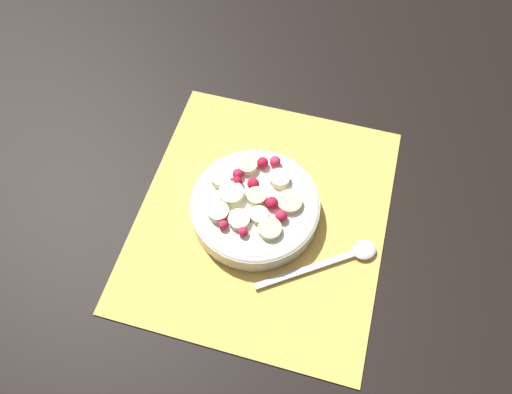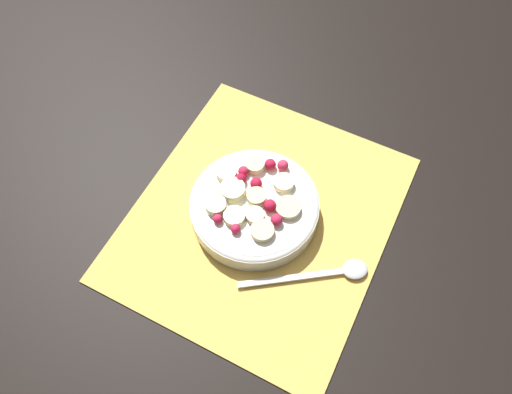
{
  "view_description": "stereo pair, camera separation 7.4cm",
  "coord_description": "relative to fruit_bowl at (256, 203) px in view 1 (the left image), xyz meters",
  "views": [
    {
      "loc": [
        -0.35,
        -0.09,
        0.69
      ],
      "look_at": [
        0.0,
        0.01,
        0.05
      ],
      "focal_mm": 35.0,
      "sensor_mm": 36.0,
      "label": 1
    },
    {
      "loc": [
        -0.33,
        -0.16,
        0.69
      ],
      "look_at": [
        0.0,
        0.01,
        0.05
      ],
      "focal_mm": 35.0,
      "sensor_mm": 36.0,
      "label": 2
    }
  ],
  "objects": [
    {
      "name": "ground_plane",
      "position": [
        -0.0,
        -0.01,
        -0.03
      ],
      "size": [
        3.0,
        3.0,
        0.0
      ],
      "primitive_type": "plane",
      "color": "black"
    },
    {
      "name": "placemat",
      "position": [
        -0.0,
        -0.01,
        -0.02
      ],
      "size": [
        0.43,
        0.38,
        0.01
      ],
      "color": "#E0B251",
      "rests_on": "ground_plane"
    },
    {
      "name": "fruit_bowl",
      "position": [
        0.0,
        0.0,
        0.0
      ],
      "size": [
        0.19,
        0.19,
        0.05
      ],
      "color": "silver",
      "rests_on": "placemat"
    },
    {
      "name": "spoon",
      "position": [
        -0.04,
        -0.14,
        -0.02
      ],
      "size": [
        0.13,
        0.17,
        0.01
      ],
      "rotation": [
        0.0,
        0.0,
        5.32
      ],
      "color": "silver",
      "rests_on": "placemat"
    }
  ]
}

